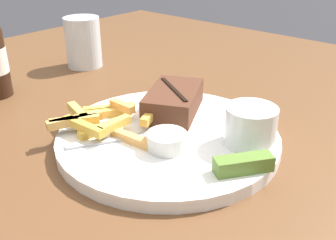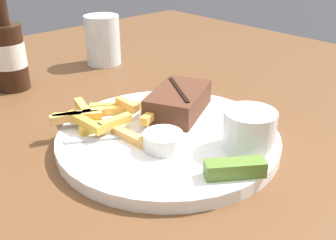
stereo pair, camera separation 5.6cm
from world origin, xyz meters
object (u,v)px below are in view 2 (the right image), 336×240
at_px(beer_bottle, 8,53).
at_px(drinking_glass, 103,40).
at_px(coleslaw_cup, 249,128).
at_px(steak_portion, 178,101).
at_px(dipping_sauce_cup, 163,140).
at_px(dinner_plate, 168,138).
at_px(pickle_spear, 235,169).
at_px(fork_utensil, 109,137).

relative_size(beer_bottle, drinking_glass, 1.83).
bearing_deg(drinking_glass, coleslaw_cup, -101.33).
distance_m(steak_portion, dipping_sauce_cup, 0.12).
bearing_deg(beer_bottle, drinking_glass, 2.75).
bearing_deg(dipping_sauce_cup, dinner_plate, 39.19).
bearing_deg(dipping_sauce_cup, pickle_spear, -79.45).
bearing_deg(steak_portion, drinking_glass, 75.68).
height_order(coleslaw_cup, beer_bottle, beer_bottle).
distance_m(dinner_plate, coleslaw_cup, 0.12).
height_order(pickle_spear, beer_bottle, beer_bottle).
distance_m(steak_portion, fork_utensil, 0.14).
bearing_deg(fork_utensil, beer_bottle, 120.62).
distance_m(fork_utensil, drinking_glass, 0.40).
bearing_deg(dipping_sauce_cup, coleslaw_cup, -42.09).
bearing_deg(coleslaw_cup, pickle_spear, -155.08).
distance_m(beer_bottle, drinking_glass, 0.22).
distance_m(steak_portion, pickle_spear, 0.19).
relative_size(coleslaw_cup, fork_utensil, 0.58).
height_order(coleslaw_cup, drinking_glass, drinking_glass).
distance_m(dinner_plate, fork_utensil, 0.09).
bearing_deg(dinner_plate, dipping_sauce_cup, -140.81).
bearing_deg(dinner_plate, fork_utensil, 149.58).
distance_m(dipping_sauce_cup, pickle_spear, 0.11).
bearing_deg(dinner_plate, steak_portion, 33.79).
bearing_deg(beer_bottle, dinner_plate, -78.40).
relative_size(dinner_plate, pickle_spear, 4.46).
bearing_deg(dinner_plate, drinking_glass, 68.91).
xyz_separation_m(fork_utensil, drinking_glass, (0.22, 0.33, 0.04)).
xyz_separation_m(beer_bottle, drinking_glass, (0.22, 0.01, -0.02)).
distance_m(coleslaw_cup, drinking_glass, 0.49).
xyz_separation_m(coleslaw_cup, pickle_spear, (-0.06, -0.03, -0.02)).
bearing_deg(beer_bottle, dipping_sauce_cup, -84.31).
distance_m(coleslaw_cup, beer_bottle, 0.49).
distance_m(coleslaw_cup, pickle_spear, 0.07).
distance_m(pickle_spear, beer_bottle, 0.51).
relative_size(steak_portion, pickle_spear, 1.98).
xyz_separation_m(pickle_spear, fork_utensil, (-0.06, 0.18, -0.01)).
xyz_separation_m(fork_utensil, beer_bottle, (-0.00, 0.32, 0.05)).
distance_m(pickle_spear, fork_utensil, 0.19).
xyz_separation_m(coleslaw_cup, dipping_sauce_cup, (-0.08, 0.08, -0.02)).
bearing_deg(dinner_plate, coleslaw_cup, -65.21).
distance_m(dinner_plate, dipping_sauce_cup, 0.05).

